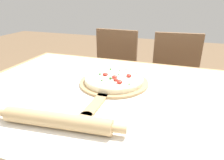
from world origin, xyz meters
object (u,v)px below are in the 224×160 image
at_px(pizza_peel, 113,84).
at_px(rolling_pin, 57,120).
at_px(pizza, 114,79).
at_px(chair_left, 113,73).
at_px(chair_right, 174,80).

height_order(pizza_peel, rolling_pin, rolling_pin).
relative_size(pizza, chair_left, 0.33).
xyz_separation_m(pizza, chair_left, (-0.25, 0.74, -0.26)).
bearing_deg(chair_right, chair_left, 174.58).
bearing_deg(pizza_peel, chair_right, 69.53).
height_order(pizza, chair_right, chair_right).
relative_size(pizza_peel, pizza, 1.77).
distance_m(pizza, rolling_pin, 0.41).
xyz_separation_m(rolling_pin, chair_left, (-0.19, 1.14, -0.27)).
height_order(pizza, chair_left, chair_left).
bearing_deg(rolling_pin, chair_left, 99.44).
relative_size(rolling_pin, chair_left, 0.53).
bearing_deg(pizza_peel, rolling_pin, -99.48).
distance_m(pizza_peel, pizza, 0.03).
height_order(pizza_peel, chair_left, chair_left).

